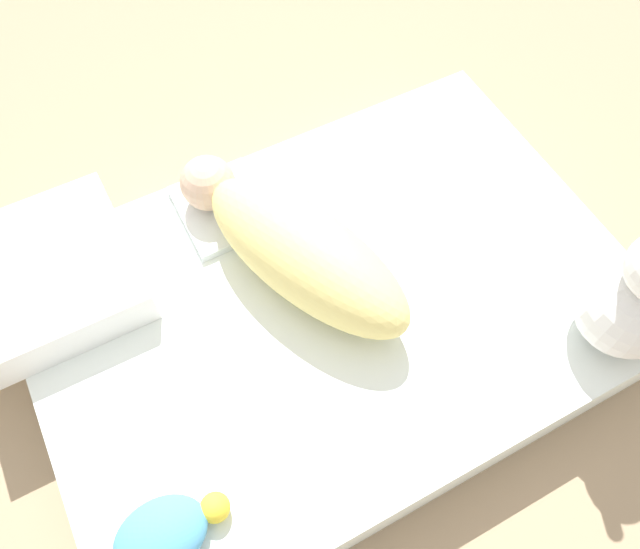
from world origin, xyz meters
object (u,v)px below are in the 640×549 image
(swaddled_baby, at_px, (296,248))
(turtle_plush, at_px, (166,532))
(pillow, at_px, (46,277))
(bunny_plush, at_px, (637,298))

(swaddled_baby, bearing_deg, turtle_plush, 109.41)
(pillow, distance_m, bunny_plush, 1.12)
(bunny_plush, distance_m, turtle_plush, 0.91)
(turtle_plush, bearing_deg, bunny_plush, -2.91)
(pillow, relative_size, bunny_plush, 0.98)
(swaddled_baby, xyz_separation_m, bunny_plush, (0.48, -0.40, 0.04))
(swaddled_baby, distance_m, bunny_plush, 0.63)
(pillow, bearing_deg, swaddled_baby, -23.17)
(swaddled_baby, distance_m, turtle_plush, 0.55)
(swaddled_baby, relative_size, turtle_plush, 2.91)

